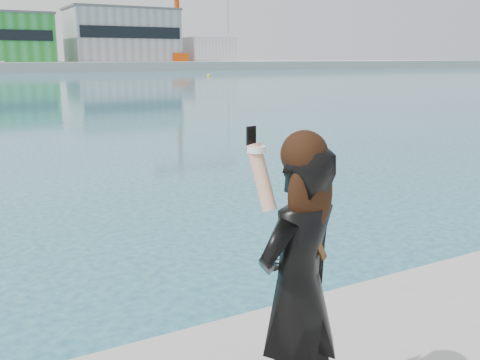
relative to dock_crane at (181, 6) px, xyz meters
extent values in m
cube|color=gray|center=(-13.20, 6.00, -7.07)|extent=(25.00, 15.00, 12.00)
cube|color=black|center=(-13.20, -1.60, -6.47)|extent=(23.75, 0.20, 2.64)
cube|color=#59595B|center=(-13.20, 6.00, -0.82)|extent=(25.50, 15.30, 0.50)
cube|color=silver|center=(8.80, 4.00, -10.07)|extent=(12.00, 10.00, 6.00)
cube|color=#D6450C|center=(-1.20, 0.00, -12.07)|extent=(4.00, 4.00, 2.00)
cylinder|color=#D6450C|center=(-1.20, 0.00, -0.07)|extent=(1.20, 1.20, 22.00)
cylinder|color=black|center=(12.80, 0.00, 1.93)|extent=(0.10, 0.10, 16.00)
cylinder|color=silver|center=(-31.20, -1.00, -9.07)|extent=(0.16, 0.16, 8.00)
cube|color=red|center=(-30.60, -1.00, -5.67)|extent=(1.20, 0.04, 0.80)
sphere|color=#FFF40D|center=(-15.76, -46.48, -15.07)|extent=(0.50, 0.50, 0.50)
imported|color=black|center=(-52.46, -122.39, -13.39)|extent=(0.73, 0.58, 1.76)
sphere|color=black|center=(-52.46, -122.41, -12.57)|extent=(0.27, 0.27, 0.27)
ellipsoid|color=black|center=(-52.44, -122.46, -12.79)|extent=(0.29, 0.15, 0.47)
cylinder|color=tan|center=(-52.70, -122.35, -12.69)|extent=(0.13, 0.22, 0.38)
cylinder|color=white|center=(-52.71, -122.32, -12.53)|extent=(0.11, 0.11, 0.04)
cube|color=black|center=(-52.72, -122.28, -12.48)|extent=(0.07, 0.03, 0.13)
cube|color=#4C2D14|center=(-52.41, -122.47, -13.04)|extent=(0.24, 0.08, 0.36)
camera|label=1|loc=(-54.21, -124.78, -12.04)|focal=40.00mm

